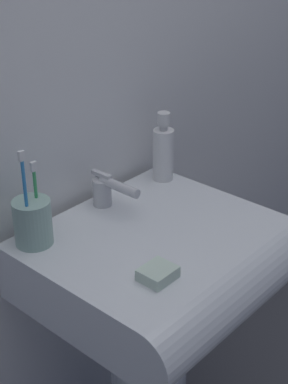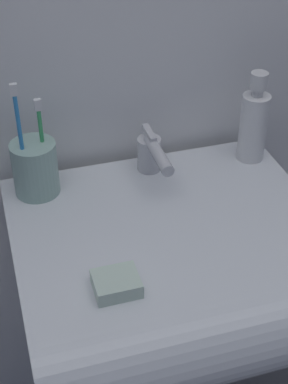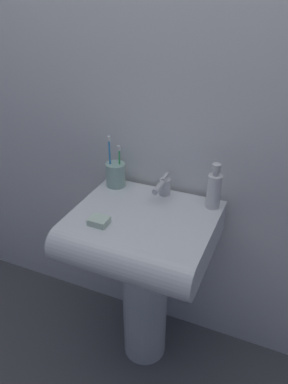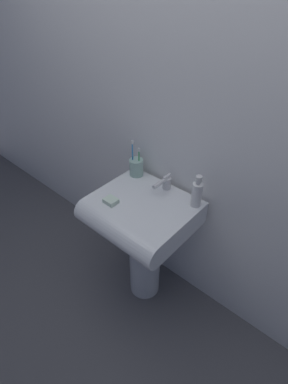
% 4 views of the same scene
% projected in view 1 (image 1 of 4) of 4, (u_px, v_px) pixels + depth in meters
% --- Properties ---
extents(wall_back, '(5.00, 0.05, 2.40)m').
position_uv_depth(wall_back, '(60.00, 4.00, 1.22)').
color(wall_back, white).
rests_on(wall_back, ground).
extents(sink_pedestal, '(0.19, 0.19, 0.62)m').
position_uv_depth(sink_pedestal, '(149.00, 380.00, 1.49)').
color(sink_pedestal, white).
rests_on(sink_pedestal, ground).
extents(sink_basin, '(0.52, 0.47, 0.13)m').
position_uv_depth(sink_basin, '(166.00, 265.00, 1.28)').
color(sink_basin, white).
rests_on(sink_basin, sink_pedestal).
extents(faucet, '(0.04, 0.14, 0.08)m').
position_uv_depth(faucet, '(107.00, 190.00, 1.36)').
color(faucet, silver).
rests_on(faucet, sink_basin).
extents(toothbrush_cup, '(0.08, 0.08, 0.22)m').
position_uv_depth(toothbrush_cup, '(33.00, 221.00, 1.21)').
color(toothbrush_cup, '#99BFB2').
rests_on(toothbrush_cup, sink_basin).
extents(soap_bottle, '(0.05, 0.05, 0.18)m').
position_uv_depth(soap_bottle, '(163.00, 152.00, 1.47)').
color(soap_bottle, white).
rests_on(soap_bottle, sink_basin).
extents(bar_soap, '(0.07, 0.06, 0.02)m').
position_uv_depth(bar_soap, '(158.00, 274.00, 1.12)').
color(bar_soap, silver).
rests_on(bar_soap, sink_basin).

